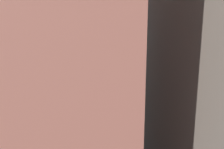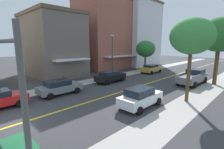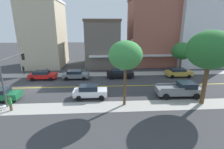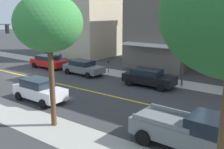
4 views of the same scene
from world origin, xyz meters
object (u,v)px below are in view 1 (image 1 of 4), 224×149
object	(u,v)px
parking_meter	(192,105)
white_sedan_right_curb	(140,81)
street_tree_left_far	(30,38)
black_sedan_left_curb	(120,104)
green_sedan_right_curb	(213,77)
pedestrian_green_shirt	(186,74)
street_lamp	(98,74)
grey_sedan_left_curb	(195,98)
grey_pickup_truck	(47,84)
street_tree_right_corner	(105,42)
traffic_light_mast	(206,55)
small_dog	(192,77)

from	to	relation	value
parking_meter	white_sedan_right_curb	distance (m)	10.23
street_tree_left_far	black_sedan_left_curb	size ratio (longest dim) A/B	1.82
green_sedan_right_curb	pedestrian_green_shirt	distance (m)	3.65
green_sedan_right_curb	pedestrian_green_shirt	world-z (taller)	pedestrian_green_shirt
street_lamp	grey_sedan_left_curb	size ratio (longest dim) A/B	1.47
street_tree_left_far	green_sedan_right_curb	size ratio (longest dim) A/B	1.94
street_tree_left_far	white_sedan_right_curb	size ratio (longest dim) A/B	2.00
green_sedan_right_curb	grey_pickup_truck	size ratio (longest dim) A/B	0.76
street_tree_right_corner	street_tree_left_far	world-z (taller)	street_tree_left_far
street_tree_right_corner	grey_sedan_left_curb	size ratio (longest dim) A/B	1.66
street_tree_right_corner	street_lamp	xyz separation A→B (m)	(-12.28, 2.87, -1.76)
street_tree_left_far	parking_meter	bearing A→B (deg)	-130.69
white_sedan_right_curb	traffic_light_mast	bearing A→B (deg)	179.94
pedestrian_green_shirt	traffic_light_mast	bearing A→B (deg)	62.92
black_sedan_left_curb	grey_pickup_truck	distance (m)	10.89
street_tree_left_far	traffic_light_mast	distance (m)	22.82
black_sedan_left_curb	small_dog	distance (m)	17.63
street_tree_right_corner	street_tree_left_far	distance (m)	9.23
street_tree_right_corner	black_sedan_left_curb	xyz separation A→B (m)	(-10.38, 0.56, -4.98)
parking_meter	grey_sedan_left_curb	distance (m)	2.73
green_sedan_right_curb	grey_pickup_truck	xyz separation A→B (m)	(0.10, 22.35, 0.14)
parking_meter	white_sedan_right_curb	world-z (taller)	white_sedan_right_curb
white_sedan_right_curb	green_sedan_right_curb	xyz separation A→B (m)	(0.19, -10.80, -0.05)
street_lamp	grey_pickup_truck	world-z (taller)	street_lamp
street_tree_left_far	parking_meter	xyz separation A→B (m)	(-12.56, -14.60, -5.40)
street_lamp	green_sedan_right_curb	xyz separation A→B (m)	(10.23, -17.76, -3.22)
grey_pickup_truck	small_dog	xyz separation A→B (m)	(2.45, -20.76, -0.56)
white_sedan_right_curb	small_dog	world-z (taller)	white_sedan_right_curb
black_sedan_left_curb	pedestrian_green_shirt	world-z (taller)	pedestrian_green_shirt
street_tree_left_far	grey_pickup_truck	xyz separation A→B (m)	(-2.12, -1.76, -5.35)
black_sedan_left_curb	grey_pickup_truck	xyz separation A→B (m)	(8.43, 6.90, 0.14)
black_sedan_left_curb	street_tree_right_corner	bearing A→B (deg)	-94.18
parking_meter	black_sedan_left_curb	size ratio (longest dim) A/B	0.29
black_sedan_left_curb	small_dog	size ratio (longest dim) A/B	6.15
white_sedan_right_curb	grey_pickup_truck	distance (m)	11.55
street_tree_right_corner	green_sedan_right_curb	xyz separation A→B (m)	(-2.05, -14.90, -4.98)
street_tree_right_corner	grey_pickup_truck	distance (m)	9.10
grey_sedan_left_curb	pedestrian_green_shirt	world-z (taller)	pedestrian_green_shirt
street_tree_right_corner	grey_pickup_truck	bearing A→B (deg)	104.65
street_lamp	grey_sedan_left_curb	bearing A→B (deg)	-78.44
green_sedan_right_curb	grey_pickup_truck	distance (m)	22.35
green_sedan_right_curb	pedestrian_green_shirt	bearing A→B (deg)	-46.49
green_sedan_right_curb	pedestrian_green_shirt	xyz separation A→B (m)	(2.67, 2.49, 0.02)
green_sedan_right_curb	black_sedan_left_curb	bearing A→B (deg)	28.82
small_dog	grey_pickup_truck	bearing A→B (deg)	125.55
street_lamp	pedestrian_green_shirt	distance (m)	20.25
street_tree_right_corner	green_sedan_right_curb	size ratio (longest dim) A/B	1.70
traffic_light_mast	small_dog	distance (m)	4.50
street_tree_left_far	parking_meter	distance (m)	20.00
white_sedan_right_curb	pedestrian_green_shirt	xyz separation A→B (m)	(2.86, -8.31, -0.02)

